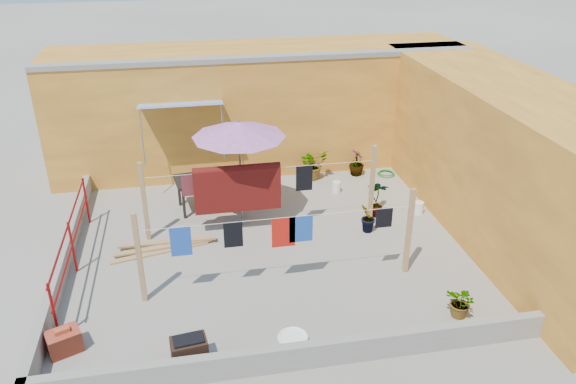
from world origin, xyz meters
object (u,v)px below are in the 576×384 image
Objects in this scene: white_basin at (293,338)px; plant_back_a at (313,164)px; patio_umbrella at (239,130)px; brazier at (189,351)px; outdoor_table at (212,180)px; water_jug_a at (419,208)px; green_hose at (386,173)px; brick_stack at (64,341)px; water_jug_b at (336,187)px.

plant_back_a is (1.76, 6.16, 0.36)m from white_basin.
patio_umbrella is 5.03m from brazier.
outdoor_table is at bearing 127.43° from patio_umbrella.
water_jug_a reaches higher than green_hose.
plant_back_a is (2.72, 1.16, -0.31)m from outdoor_table.
water_jug_a is (4.11, -0.44, -2.04)m from patio_umbrella.
brick_stack is 2.07m from brazier.
plant_back_a reaches higher than water_jug_b.
brazier is 8.28m from green_hose.
patio_umbrella is at bearing -157.87° from water_jug_b.
green_hose is (1.60, 0.78, -0.11)m from water_jug_b.
outdoor_table is 3.77× the size of green_hose.
plant_back_a is at bearing 113.11° from water_jug_b.
brazier is 0.73× the size of plant_back_a.
water_jug_a is (4.72, -1.24, -0.57)m from outdoor_table.
water_jug_b is at bearing -154.09° from green_hose.
water_jug_b is (2.15, 5.24, 0.10)m from white_basin.
patio_umbrella is 7.24× the size of water_jug_a.
patio_umbrella is 4.73× the size of white_basin.
brick_stack is (-3.29, -3.78, -2.00)m from patio_umbrella.
water_jug_b is (3.11, 0.23, -0.57)m from outdoor_table.
brick_stack is 7.87m from plant_back_a.
plant_back_a is at bearing 42.67° from patio_umbrella.
water_jug_a reaches higher than white_basin.
white_basin is (1.68, 0.22, -0.20)m from brazier.
patio_umbrella reaches higher than white_basin.
brick_stack reaches higher than water_jug_a.
white_basin is at bearing -121.98° from green_hose.
brazier is (-0.72, -5.23, -0.48)m from outdoor_table.
brick_stack is at bearing -143.00° from green_hose.
brick_stack reaches higher than water_jug_b.
brick_stack is 7.52m from water_jug_b.
water_jug_b is at bearing 137.59° from water_jug_a.
water_jug_b is 0.69× the size of green_hose.
water_jug_b is at bearing 54.94° from brazier.
white_basin is at bearing 7.52° from brazier.
outdoor_table is at bearing 165.32° from water_jug_a.
brick_stack is at bearing 173.11° from white_basin.
brazier is at bearing -106.59° from patio_umbrella.
brazier is at bearing -97.80° from outdoor_table.
plant_back_a is at bearing 23.04° from outdoor_table.
green_hose is (5.43, 6.24, -0.21)m from brazier.
brazier reaches higher than green_hose.
plant_back_a is (5.40, 5.72, 0.22)m from brick_stack.
plant_back_a is (2.11, 1.95, -1.78)m from patio_umbrella.
green_hose is at bearing 58.02° from white_basin.
brazier is 1.15× the size of white_basin.
green_hose is at bearing -4.24° from plant_back_a.
brazier is at bearing -18.62° from brick_stack.
brazier is (-1.32, -4.44, -1.95)m from patio_umbrella.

